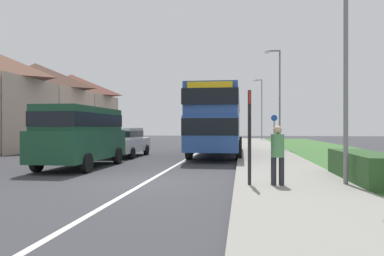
# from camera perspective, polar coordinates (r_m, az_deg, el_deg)

# --- Properties ---
(ground_plane) EXTENTS (120.00, 120.00, 0.00)m
(ground_plane) POSITION_cam_1_polar(r_m,az_deg,el_deg) (10.69, -7.37, -8.64)
(ground_plane) COLOR #38383D
(lane_marking_centre) EXTENTS (0.14, 60.00, 0.01)m
(lane_marking_centre) POSITION_cam_1_polar(r_m,az_deg,el_deg) (18.48, -0.77, -4.95)
(lane_marking_centre) COLOR silver
(lane_marking_centre) RESTS_ON ground_plane
(pavement_near_side) EXTENTS (3.20, 68.00, 0.12)m
(pavement_near_side) POSITION_cam_1_polar(r_m,az_deg,el_deg) (16.33, 12.92, -5.41)
(pavement_near_side) COLOR gray
(pavement_near_side) RESTS_ON ground_plane
(grass_verge_seaward) EXTENTS (6.00, 68.00, 0.08)m
(grass_verge_seaward) POSITION_cam_1_polar(r_m,az_deg,el_deg) (17.24, 27.37, -5.19)
(grass_verge_seaward) COLOR #3D6B33
(grass_verge_seaward) RESTS_ON ground_plane
(roadside_hedge) EXTENTS (1.10, 3.99, 0.90)m
(roadside_hedge) POSITION_cam_1_polar(r_m,az_deg,el_deg) (11.41, 25.95, -5.82)
(roadside_hedge) COLOR #2D5128
(roadside_hedge) RESTS_ON ground_plane
(double_decker_bus) EXTENTS (2.80, 10.42, 3.70)m
(double_decker_bus) POSITION_cam_1_polar(r_m,az_deg,el_deg) (20.72, 4.12, 1.51)
(double_decker_bus) COLOR #284C93
(double_decker_bus) RESTS_ON ground_plane
(parked_van_dark_green) EXTENTS (2.11, 5.14, 2.43)m
(parked_van_dark_green) POSITION_cam_1_polar(r_m,az_deg,el_deg) (15.01, -17.33, -0.66)
(parked_van_dark_green) COLOR #19472D
(parked_van_dark_green) RESTS_ON ground_plane
(parked_car_white) EXTENTS (1.98, 4.48, 1.59)m
(parked_car_white) POSITION_cam_1_polar(r_m,az_deg,el_deg) (20.04, -10.91, -2.04)
(parked_car_white) COLOR silver
(parked_car_white) RESTS_ON ground_plane
(pedestrian_at_stop) EXTENTS (0.34, 0.34, 1.67)m
(pedestrian_at_stop) POSITION_cam_1_polar(r_m,az_deg,el_deg) (9.51, 13.57, -3.82)
(pedestrian_at_stop) COLOR #23232D
(pedestrian_at_stop) RESTS_ON ground_plane
(bus_stop_sign) EXTENTS (0.09, 0.52, 2.60)m
(bus_stop_sign) POSITION_cam_1_polar(r_m,az_deg,el_deg) (9.43, 9.21, -0.42)
(bus_stop_sign) COLOR black
(bus_stop_sign) RESTS_ON ground_plane
(cycle_route_sign) EXTENTS (0.44, 0.08, 2.52)m
(cycle_route_sign) POSITION_cam_1_polar(r_m,az_deg,el_deg) (25.87, 13.05, -0.36)
(cycle_route_sign) COLOR slate
(cycle_route_sign) RESTS_ON ground_plane
(street_lamp_near) EXTENTS (1.14, 0.20, 8.32)m
(street_lamp_near) POSITION_cam_1_polar(r_m,az_deg,el_deg) (10.71, 22.95, 16.89)
(street_lamp_near) COLOR slate
(street_lamp_near) RESTS_ON ground_plane
(street_lamp_mid) EXTENTS (1.14, 0.20, 7.22)m
(street_lamp_mid) POSITION_cam_1_polar(r_m,az_deg,el_deg) (26.49, 13.67, 5.56)
(street_lamp_mid) COLOR slate
(street_lamp_mid) RESTS_ON ground_plane
(street_lamp_far) EXTENTS (1.14, 0.20, 7.69)m
(street_lamp_far) POSITION_cam_1_polar(r_m,az_deg,el_deg) (45.83, 11.01, 3.55)
(street_lamp_far) COLOR slate
(street_lamp_far) RESTS_ON ground_plane
(house_terrace_far_side) EXTENTS (7.86, 25.69, 7.13)m
(house_terrace_far_side) POSITION_cam_1_polar(r_m,az_deg,el_deg) (30.52, -27.06, 3.71)
(house_terrace_far_side) COLOR #C1A88E
(house_terrace_far_side) RESTS_ON ground_plane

